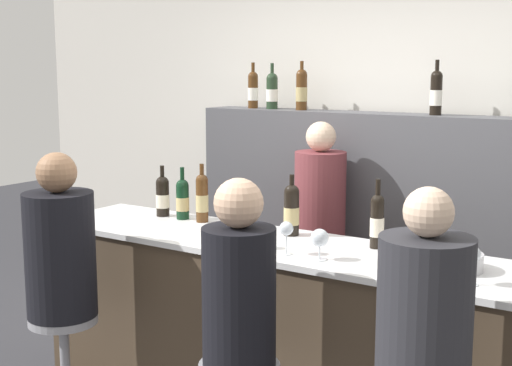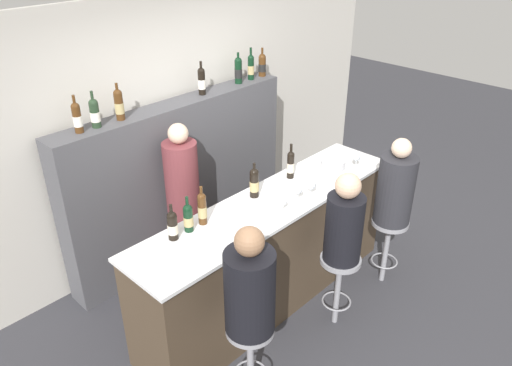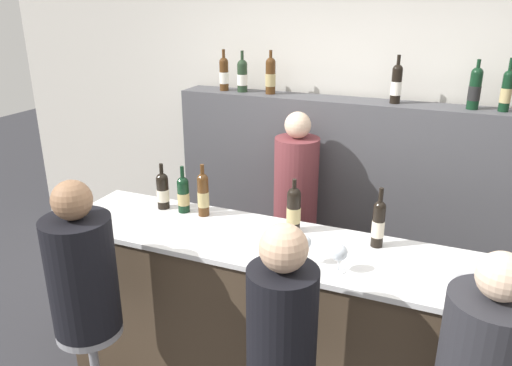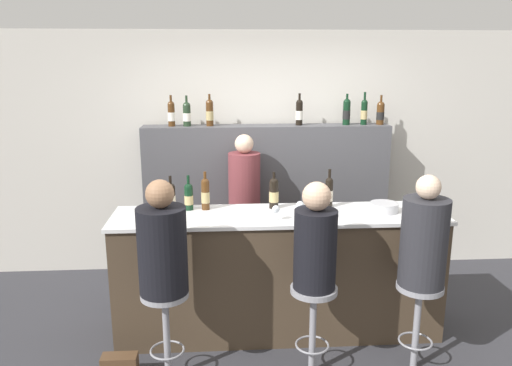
{
  "view_description": "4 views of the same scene",
  "coord_description": "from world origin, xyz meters",
  "px_view_note": "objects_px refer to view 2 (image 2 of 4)",
  "views": [
    {
      "loc": [
        1.8,
        -2.62,
        1.92
      ],
      "look_at": [
        -0.09,
        0.22,
        1.36
      ],
      "focal_mm": 50.0,
      "sensor_mm": 36.0,
      "label": 1
    },
    {
      "loc": [
        -2.68,
        -2.11,
        3.23
      ],
      "look_at": [
        -0.16,
        0.31,
        1.31
      ],
      "focal_mm": 35.0,
      "sensor_mm": 36.0,
      "label": 2
    },
    {
      "loc": [
        0.78,
        -2.01,
        2.33
      ],
      "look_at": [
        -0.21,
        0.34,
        1.37
      ],
      "focal_mm": 35.0,
      "sensor_mm": 36.0,
      "label": 3
    },
    {
      "loc": [
        -0.45,
        -3.61,
        2.3
      ],
      "look_at": [
        -0.19,
        0.33,
        1.32
      ],
      "focal_mm": 35.0,
      "sensor_mm": 36.0,
      "label": 4
    }
  ],
  "objects_px": {
    "wine_bottle_backbar_2": "(119,104)",
    "wine_bottle_backbar_4": "(238,70)",
    "wine_bottle_counter_1": "(188,217)",
    "wine_bottle_backbar_0": "(77,117)",
    "wine_glass_2": "(311,185)",
    "wine_bottle_counter_3": "(254,182)",
    "wine_glass_1": "(298,191)",
    "guest_seated_middle": "(344,223)",
    "bar_stool_right": "(388,235)",
    "guest_seated_right": "(396,187)",
    "wine_glass_0": "(283,202)",
    "wine_glass_3": "(357,158)",
    "metal_bowl": "(333,164)",
    "wine_bottle_counter_0": "(172,225)",
    "wine_bottle_counter_4": "(291,164)",
    "bar_stool_middle": "(339,273)",
    "guest_seated_left": "(250,288)",
    "bar_stool_left": "(250,344)",
    "wine_bottle_backbar_3": "(202,81)",
    "bartender": "(184,208)",
    "wine_bottle_counter_2": "(202,208)",
    "wine_bottle_backbar_1": "(95,113)",
    "wine_bottle_backbar_6": "(262,65)"
  },
  "relations": [
    {
      "from": "wine_bottle_backbar_0",
      "to": "bar_stool_middle",
      "type": "xyz_separation_m",
      "value": [
        1.16,
        -1.84,
        -1.23
      ]
    },
    {
      "from": "wine_bottle_backbar_2",
      "to": "guest_seated_left",
      "type": "distance_m",
      "value": 2.0
    },
    {
      "from": "guest_seated_middle",
      "to": "bar_stool_right",
      "type": "relative_size",
      "value": 1.12
    },
    {
      "from": "wine_bottle_backbar_2",
      "to": "wine_bottle_backbar_3",
      "type": "xyz_separation_m",
      "value": [
        0.92,
        0.0,
        -0.0
      ]
    },
    {
      "from": "wine_bottle_counter_0",
      "to": "wine_bottle_counter_4",
      "type": "relative_size",
      "value": 0.88
    },
    {
      "from": "wine_glass_1",
      "to": "wine_glass_2",
      "type": "height_order",
      "value": "wine_glass_1"
    },
    {
      "from": "wine_bottle_backbar_1",
      "to": "guest_seated_middle",
      "type": "xyz_separation_m",
      "value": [
        1.01,
        -1.84,
        -0.72
      ]
    },
    {
      "from": "wine_bottle_counter_3",
      "to": "guest_seated_right",
      "type": "relative_size",
      "value": 0.38
    },
    {
      "from": "wine_bottle_counter_2",
      "to": "wine_bottle_backbar_2",
      "type": "relative_size",
      "value": 1.01
    },
    {
      "from": "wine_bottle_backbar_2",
      "to": "wine_glass_1",
      "type": "xyz_separation_m",
      "value": [
        0.73,
        -1.4,
        -0.59
      ]
    },
    {
      "from": "wine_bottle_backbar_4",
      "to": "bar_stool_left",
      "type": "distance_m",
      "value": 2.8
    },
    {
      "from": "wine_glass_0",
      "to": "bartender",
      "type": "bearing_deg",
      "value": 100.94
    },
    {
      "from": "wine_bottle_backbar_0",
      "to": "wine_glass_2",
      "type": "xyz_separation_m",
      "value": [
        1.29,
        -1.4,
        -0.61
      ]
    },
    {
      "from": "bar_stool_left",
      "to": "guest_seated_left",
      "type": "xyz_separation_m",
      "value": [
        -0.0,
        0.0,
        0.51
      ]
    },
    {
      "from": "wine_glass_3",
      "to": "bar_stool_middle",
      "type": "relative_size",
      "value": 0.23
    },
    {
      "from": "wine_bottle_backbar_3",
      "to": "bar_stool_right",
      "type": "height_order",
      "value": "wine_bottle_backbar_3"
    },
    {
      "from": "wine_bottle_backbar_3",
      "to": "wine_bottle_backbar_4",
      "type": "relative_size",
      "value": 1.02
    },
    {
      "from": "wine_bottle_backbar_2",
      "to": "wine_glass_3",
      "type": "xyz_separation_m",
      "value": [
        1.59,
        -1.4,
        -0.59
      ]
    },
    {
      "from": "wine_glass_0",
      "to": "guest_seated_right",
      "type": "relative_size",
      "value": 0.15
    },
    {
      "from": "wine_bottle_counter_4",
      "to": "bar_stool_left",
      "type": "distance_m",
      "value": 1.68
    },
    {
      "from": "wine_glass_1",
      "to": "guest_seated_middle",
      "type": "bearing_deg",
      "value": -84.45
    },
    {
      "from": "wine_bottle_backbar_0",
      "to": "bar_stool_right",
      "type": "distance_m",
      "value": 2.95
    },
    {
      "from": "wine_bottle_counter_4",
      "to": "bar_stool_left",
      "type": "height_order",
      "value": "wine_bottle_counter_4"
    },
    {
      "from": "wine_bottle_backbar_3",
      "to": "guest_seated_right",
      "type": "distance_m",
      "value": 2.08
    },
    {
      "from": "wine_bottle_backbar_6",
      "to": "wine_bottle_backbar_3",
      "type": "bearing_deg",
      "value": 180.0
    },
    {
      "from": "wine_glass_1",
      "to": "wine_glass_3",
      "type": "distance_m",
      "value": 0.86
    },
    {
      "from": "wine_glass_2",
      "to": "wine_bottle_backbar_3",
      "type": "bearing_deg",
      "value": 89.33
    },
    {
      "from": "wine_bottle_backbar_2",
      "to": "wine_bottle_counter_3",
      "type": "bearing_deg",
      "value": -62.24
    },
    {
      "from": "wine_glass_2",
      "to": "guest_seated_middle",
      "type": "relative_size",
      "value": 0.18
    },
    {
      "from": "wine_bottle_counter_0",
      "to": "wine_glass_0",
      "type": "distance_m",
      "value": 0.92
    },
    {
      "from": "wine_glass_0",
      "to": "wine_bottle_backbar_0",
      "type": "bearing_deg",
      "value": 123.61
    },
    {
      "from": "guest_seated_left",
      "to": "bar_stool_right",
      "type": "distance_m",
      "value": 1.93
    },
    {
      "from": "wine_bottle_backbar_2",
      "to": "guest_seated_right",
      "type": "distance_m",
      "value": 2.52
    },
    {
      "from": "wine_bottle_backbar_0",
      "to": "metal_bowl",
      "type": "bearing_deg",
      "value": -33.35
    },
    {
      "from": "wine_bottle_counter_4",
      "to": "bar_stool_left",
      "type": "relative_size",
      "value": 0.48
    },
    {
      "from": "wine_bottle_backbar_6",
      "to": "bar_stool_right",
      "type": "relative_size",
      "value": 0.44
    },
    {
      "from": "wine_bottle_counter_3",
      "to": "wine_glass_3",
      "type": "bearing_deg",
      "value": -18.21
    },
    {
      "from": "wine_bottle_counter_2",
      "to": "bartender",
      "type": "bearing_deg",
      "value": 63.34
    },
    {
      "from": "metal_bowl",
      "to": "guest_seated_middle",
      "type": "xyz_separation_m",
      "value": [
        -0.69,
        -0.62,
        -0.06
      ]
    },
    {
      "from": "wine_bottle_counter_0",
      "to": "bartender",
      "type": "height_order",
      "value": "bartender"
    },
    {
      "from": "wine_bottle_backbar_2",
      "to": "wine_bottle_backbar_4",
      "type": "distance_m",
      "value": 1.42
    },
    {
      "from": "wine_bottle_counter_4",
      "to": "metal_bowl",
      "type": "xyz_separation_m",
      "value": [
        0.43,
        -0.16,
        -0.1
      ]
    },
    {
      "from": "wine_bottle_backbar_4",
      "to": "bar_stool_right",
      "type": "bearing_deg",
      "value": -85.51
    },
    {
      "from": "wine_bottle_backbar_6",
      "to": "wine_glass_2",
      "type": "distance_m",
      "value": 1.75
    },
    {
      "from": "wine_glass_0",
      "to": "wine_glass_3",
      "type": "bearing_deg",
      "value": 0.0
    },
    {
      "from": "guest_seated_left",
      "to": "bar_stool_middle",
      "type": "xyz_separation_m",
      "value": [
        1.07,
        0.0,
        -0.51
      ]
    },
    {
      "from": "wine_bottle_backbar_4",
      "to": "bar_stool_right",
      "type": "relative_size",
      "value": 0.46
    },
    {
      "from": "guest_seated_left",
      "to": "bartender",
      "type": "height_order",
      "value": "bartender"
    },
    {
      "from": "wine_bottle_backbar_2",
      "to": "guest_seated_right",
      "type": "xyz_separation_m",
      "value": [
        1.56,
        -1.84,
        -0.72
      ]
    },
    {
      "from": "wine_bottle_backbar_4",
      "to": "wine_bottle_counter_1",
      "type": "bearing_deg",
      "value": -146.2
    }
  ]
}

